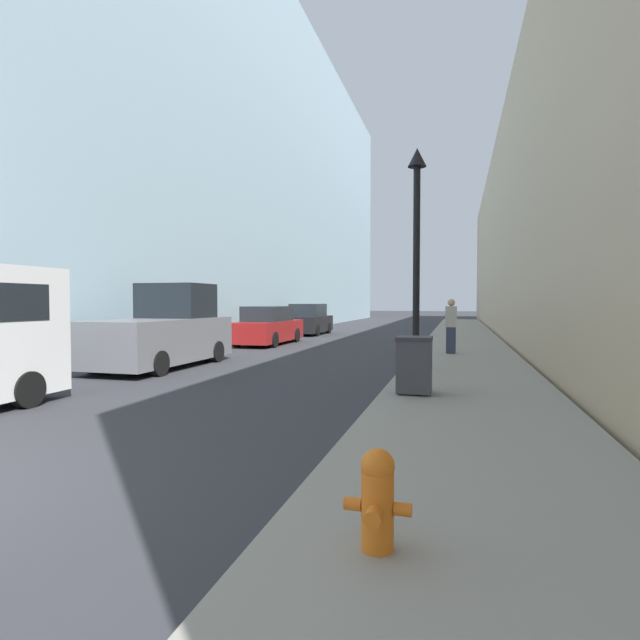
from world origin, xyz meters
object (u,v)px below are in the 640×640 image
Objects in this scene: trash_bin at (414,364)px; parked_sedan_far at (308,321)px; lamppost at (417,237)px; fire_hydrant at (377,497)px; pickup_truck at (164,332)px; pedestrian_on_sidewalk at (451,326)px; parked_sedan_near at (268,327)px.

parked_sedan_far is at bearing 112.77° from trash_bin.
lamppost reaches higher than parked_sedan_far.
fire_hydrant is 11.88m from pickup_truck.
pedestrian_on_sidewalk reaches higher than parked_sedan_far.
parked_sedan_near is (0.12, 7.75, -0.22)m from pickup_truck.
parked_sedan_near is at bearing 113.84° from fire_hydrant.
lamppost is at bearing 94.23° from trash_bin.
trash_bin is 7.62m from pedestrian_on_sidewalk.
parked_sedan_far reaches higher than parked_sedan_near.
pickup_truck reaches higher than parked_sedan_far.
pedestrian_on_sidewalk is at bearing -23.14° from parked_sedan_near.
parked_sedan_near is 2.63× the size of pedestrian_on_sidewalk.
trash_bin is at bearing 92.43° from fire_hydrant.
pickup_truck is at bearing -89.68° from parked_sedan_far.
lamppost is at bearing -102.34° from pedestrian_on_sidewalk.
fire_hydrant is at bearing -87.57° from trash_bin.
fire_hydrant is 0.14× the size of pickup_truck.
fire_hydrant is 10.24m from lamppost.
lamppost is 10.30m from parked_sedan_near.
trash_bin reaches higher than fire_hydrant.
fire_hydrant is 0.66× the size of trash_bin.
pedestrian_on_sidewalk reaches higher than parked_sedan_near.
parked_sedan_far reaches higher than trash_bin.
lamppost reaches higher than trash_bin.
parked_sedan_near is (-6.92, 7.11, -2.75)m from lamppost.
fire_hydrant is 0.15× the size of parked_sedan_near.
parked_sedan_near is at bearing 123.44° from trash_bin.
pickup_truck is 1.16× the size of parked_sedan_far.
parked_sedan_far is at bearing 107.97° from fire_hydrant.
pickup_truck is 7.75m from parked_sedan_near.
pickup_truck is (-7.32, 3.16, 0.29)m from trash_bin.
parked_sedan_near reaches higher than trash_bin.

